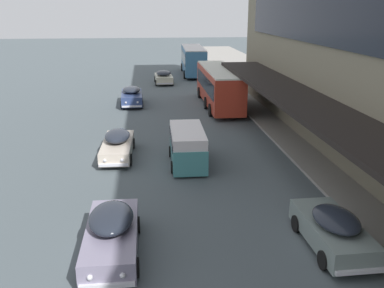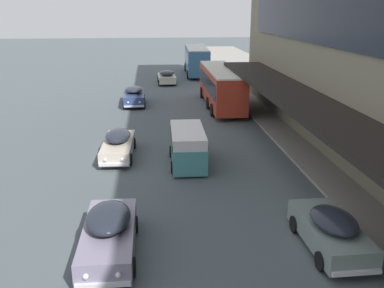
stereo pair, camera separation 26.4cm
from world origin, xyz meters
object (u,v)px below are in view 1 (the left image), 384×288
transit_bus_kerbside_front (219,85)px  transit_bus_kerbside_rear (193,59)px  sedan_oncoming_front (112,233)px  sedan_trailing_mid (118,144)px  sedan_far_back (164,77)px  sedan_second_mid (333,229)px  vw_van (187,144)px  sedan_oncoming_rear (132,96)px

transit_bus_kerbside_front → transit_bus_kerbside_rear: transit_bus_kerbside_rear is taller
sedan_oncoming_front → sedan_trailing_mid: size_ratio=0.97×
transit_bus_kerbside_front → sedan_far_back: bearing=109.4°
sedan_oncoming_front → sedan_far_back: bearing=84.4°
sedan_second_mid → vw_van: vw_van is taller
transit_bus_kerbside_front → vw_van: size_ratio=2.42×
transit_bus_kerbside_front → transit_bus_kerbside_rear: bearing=90.5°
sedan_oncoming_rear → vw_van: vw_van is taller
sedan_oncoming_front → sedan_oncoming_rear: sedan_oncoming_front is taller
sedan_oncoming_rear → sedan_trailing_mid: 13.57m
sedan_oncoming_rear → transit_bus_kerbside_rear: bearing=66.5°
transit_bus_kerbside_front → sedan_oncoming_front: size_ratio=2.35×
transit_bus_kerbside_rear → sedan_second_mid: size_ratio=2.37×
sedan_far_back → sedan_oncoming_rear: bearing=-107.2°
sedan_oncoming_rear → vw_van: (3.37, -15.12, 0.32)m
transit_bus_kerbside_front → sedan_trailing_mid: 14.54m
transit_bus_kerbside_front → sedan_far_back: (-4.17, 11.85, -1.12)m
sedan_oncoming_front → vw_van: 9.31m
sedan_far_back → transit_bus_kerbside_rear: bearing=57.3°
sedan_far_back → vw_van: (0.13, -25.58, 0.36)m
transit_bus_kerbside_rear → sedan_second_mid: bearing=-89.5°
sedan_oncoming_front → sedan_second_mid: 7.71m
sedan_oncoming_rear → sedan_second_mid: bearing=-72.6°
transit_bus_kerbside_front → sedan_oncoming_rear: (-7.42, 1.40, -1.08)m
sedan_oncoming_rear → sedan_trailing_mid: size_ratio=0.96×
transit_bus_kerbside_rear → sedan_far_back: (-4.01, -6.25, -1.22)m
sedan_oncoming_front → sedan_oncoming_rear: (0.09, 23.76, 0.00)m
transit_bus_kerbside_front → vw_van: (-4.05, -13.73, -0.76)m
sedan_oncoming_rear → sedan_trailing_mid: bearing=-92.0°
transit_bus_kerbside_rear → sedan_trailing_mid: transit_bus_kerbside_rear is taller
vw_van → sedan_oncoming_front: bearing=-111.8°
sedan_oncoming_front → sedan_oncoming_rear: 23.76m
sedan_trailing_mid → vw_van: (3.84, -1.56, 0.37)m
sedan_far_back → sedan_trailing_mid: sedan_far_back is taller
sedan_trailing_mid → vw_van: vw_van is taller
transit_bus_kerbside_rear → sedan_oncoming_front: transit_bus_kerbside_rear is taller
transit_bus_kerbside_rear → transit_bus_kerbside_front: bearing=-89.5°
transit_bus_kerbside_front → sedan_trailing_mid: size_ratio=2.28×
sedan_oncoming_front → transit_bus_kerbside_front: bearing=71.4°
sedan_far_back → sedan_second_mid: sedan_far_back is taller
transit_bus_kerbside_rear → sedan_second_mid: (0.35, -40.96, -1.22)m
sedan_oncoming_front → sedan_second_mid: sedan_oncoming_front is taller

